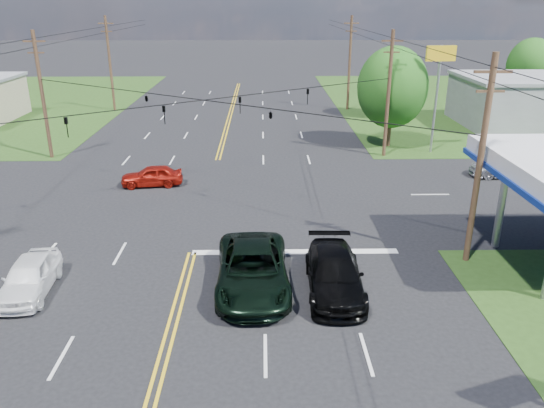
{
  "coord_description": "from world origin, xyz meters",
  "views": [
    {
      "loc": [
        3.45,
        -19.19,
        11.45
      ],
      "look_at": [
        3.91,
        6.0,
        1.75
      ],
      "focal_mm": 35.0,
      "sensor_mm": 36.0,
      "label": 1
    }
  ],
  "objects_px": {
    "pole_se": "(480,160)",
    "tree_right_a": "(392,88)",
    "pole_left_far": "(110,63)",
    "pole_nw": "(42,94)",
    "pole_right_far": "(350,62)",
    "pickup_white": "(29,277)",
    "tree_far_r": "(531,66)",
    "pole_ne": "(388,93)",
    "pickup_dkgreen": "(253,269)",
    "retail_ne": "(535,102)",
    "tree_right_b": "(389,76)",
    "suv_black": "(334,274)"
  },
  "relations": [
    {
      "from": "retail_ne",
      "to": "pole_se",
      "type": "xyz_separation_m",
      "value": [
        -17.0,
        -29.0,
        2.72
      ]
    },
    {
      "from": "tree_right_b",
      "to": "pole_nw",
      "type": "bearing_deg",
      "value": -153.05
    },
    {
      "from": "pickup_dkgreen",
      "to": "pickup_white",
      "type": "height_order",
      "value": "pickup_dkgreen"
    },
    {
      "from": "pickup_dkgreen",
      "to": "pole_nw",
      "type": "bearing_deg",
      "value": 126.47
    },
    {
      "from": "tree_right_b",
      "to": "pole_se",
      "type": "bearing_deg",
      "value": -96.05
    },
    {
      "from": "pole_nw",
      "to": "pole_ne",
      "type": "height_order",
      "value": "same"
    },
    {
      "from": "tree_right_a",
      "to": "pickup_dkgreen",
      "type": "xyz_separation_m",
      "value": [
        -11.0,
        -23.4,
        -3.97
      ]
    },
    {
      "from": "pole_right_far",
      "to": "tree_right_b",
      "type": "height_order",
      "value": "pole_right_far"
    },
    {
      "from": "pickup_dkgreen",
      "to": "pickup_white",
      "type": "relative_size",
      "value": 1.48
    },
    {
      "from": "tree_far_r",
      "to": "pole_ne",
      "type": "bearing_deg",
      "value": -135.0
    },
    {
      "from": "pole_left_far",
      "to": "pole_right_far",
      "type": "xyz_separation_m",
      "value": [
        26.0,
        0.0,
        0.0
      ]
    },
    {
      "from": "pole_ne",
      "to": "tree_far_r",
      "type": "bearing_deg",
      "value": 45.0
    },
    {
      "from": "pole_ne",
      "to": "tree_far_r",
      "type": "distance_m",
      "value": 29.7
    },
    {
      "from": "pole_se",
      "to": "pole_nw",
      "type": "relative_size",
      "value": 1.0
    },
    {
      "from": "pole_nw",
      "to": "pole_left_far",
      "type": "relative_size",
      "value": 0.95
    },
    {
      "from": "pole_ne",
      "to": "tree_right_a",
      "type": "distance_m",
      "value": 3.16
    },
    {
      "from": "pole_ne",
      "to": "pickup_white",
      "type": "height_order",
      "value": "pole_ne"
    },
    {
      "from": "tree_far_r",
      "to": "retail_ne",
      "type": "bearing_deg",
      "value": -111.8
    },
    {
      "from": "pole_se",
      "to": "pole_nw",
      "type": "distance_m",
      "value": 31.62
    },
    {
      "from": "pole_right_far",
      "to": "tree_right_a",
      "type": "xyz_separation_m",
      "value": [
        1.0,
        -16.0,
        -0.3
      ]
    },
    {
      "from": "tree_right_b",
      "to": "retail_ne",
      "type": "bearing_deg",
      "value": -16.5
    },
    {
      "from": "pole_nw",
      "to": "pole_se",
      "type": "bearing_deg",
      "value": -34.7
    },
    {
      "from": "pole_left_far",
      "to": "pole_ne",
      "type": "bearing_deg",
      "value": -36.16
    },
    {
      "from": "pole_nw",
      "to": "pole_right_far",
      "type": "height_order",
      "value": "pole_right_far"
    },
    {
      "from": "retail_ne",
      "to": "pole_right_far",
      "type": "distance_m",
      "value": 19.02
    },
    {
      "from": "suv_black",
      "to": "pickup_white",
      "type": "bearing_deg",
      "value": -178.81
    },
    {
      "from": "pole_se",
      "to": "pickup_white",
      "type": "height_order",
      "value": "pole_se"
    },
    {
      "from": "pole_se",
      "to": "pole_left_far",
      "type": "xyz_separation_m",
      "value": [
        -26.0,
        37.0,
        0.25
      ]
    },
    {
      "from": "tree_right_a",
      "to": "pickup_white",
      "type": "bearing_deg",
      "value": -130.67
    },
    {
      "from": "pickup_white",
      "to": "pole_se",
      "type": "bearing_deg",
      "value": 3.64
    },
    {
      "from": "pole_right_far",
      "to": "pole_left_far",
      "type": "bearing_deg",
      "value": 180.0
    },
    {
      "from": "pole_ne",
      "to": "pickup_dkgreen",
      "type": "distance_m",
      "value": 23.07
    },
    {
      "from": "pole_ne",
      "to": "pickup_dkgreen",
      "type": "height_order",
      "value": "pole_ne"
    },
    {
      "from": "pole_se",
      "to": "tree_right_a",
      "type": "bearing_deg",
      "value": 87.27
    },
    {
      "from": "retail_ne",
      "to": "pickup_dkgreen",
      "type": "relative_size",
      "value": 2.17
    },
    {
      "from": "retail_ne",
      "to": "pole_ne",
      "type": "relative_size",
      "value": 1.47
    },
    {
      "from": "pole_ne",
      "to": "pickup_white",
      "type": "relative_size",
      "value": 2.17
    },
    {
      "from": "pole_nw",
      "to": "tree_right_a",
      "type": "xyz_separation_m",
      "value": [
        27.0,
        3.0,
        -0.05
      ]
    },
    {
      "from": "tree_far_r",
      "to": "pickup_dkgreen",
      "type": "relative_size",
      "value": 1.18
    },
    {
      "from": "tree_far_r",
      "to": "pickup_white",
      "type": "relative_size",
      "value": 1.75
    },
    {
      "from": "tree_right_a",
      "to": "suv_black",
      "type": "bearing_deg",
      "value": -107.76
    },
    {
      "from": "pickup_white",
      "to": "pole_left_far",
      "type": "bearing_deg",
      "value": 95.61
    },
    {
      "from": "retail_ne",
      "to": "pole_se",
      "type": "height_order",
      "value": "pole_se"
    },
    {
      "from": "pole_ne",
      "to": "tree_right_b",
      "type": "bearing_deg",
      "value": 76.87
    },
    {
      "from": "pole_nw",
      "to": "tree_far_r",
      "type": "relative_size",
      "value": 1.25
    },
    {
      "from": "pole_left_far",
      "to": "pole_right_far",
      "type": "height_order",
      "value": "same"
    },
    {
      "from": "retail_ne",
      "to": "pole_left_far",
      "type": "bearing_deg",
      "value": 169.46
    },
    {
      "from": "tree_right_a",
      "to": "tree_far_r",
      "type": "relative_size",
      "value": 1.07
    },
    {
      "from": "pole_left_far",
      "to": "tree_far_r",
      "type": "bearing_deg",
      "value": 2.44
    },
    {
      "from": "pickup_dkgreen",
      "to": "pickup_white",
      "type": "xyz_separation_m",
      "value": [
        -9.27,
        -0.19,
        -0.15
      ]
    }
  ]
}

